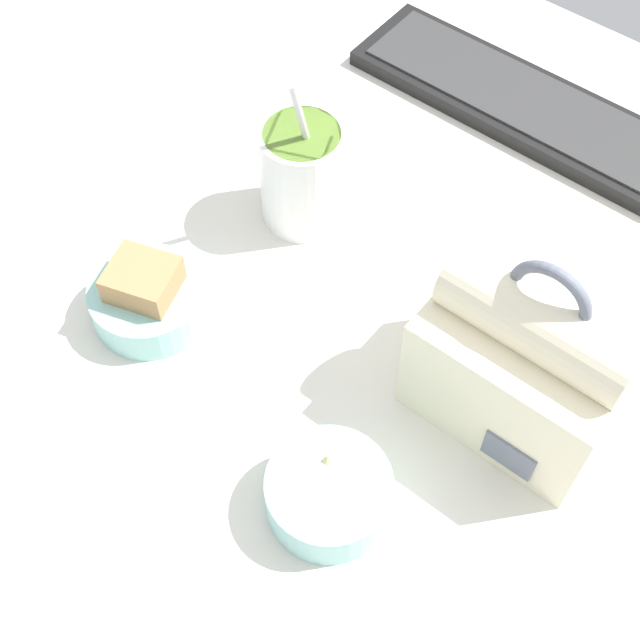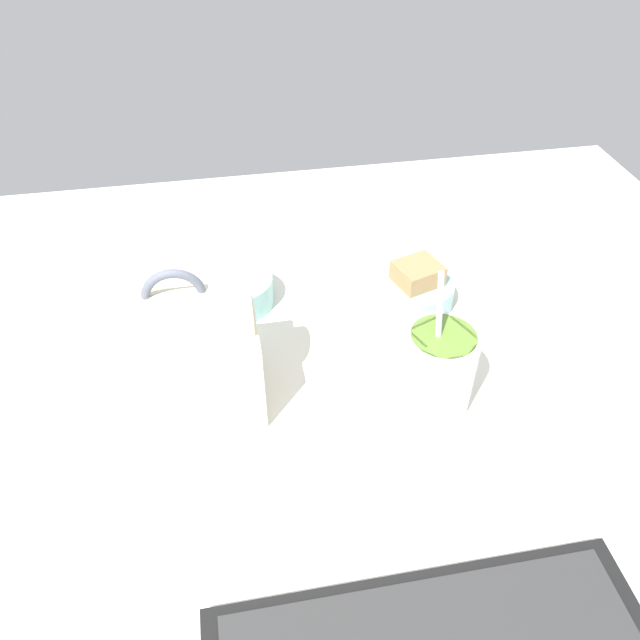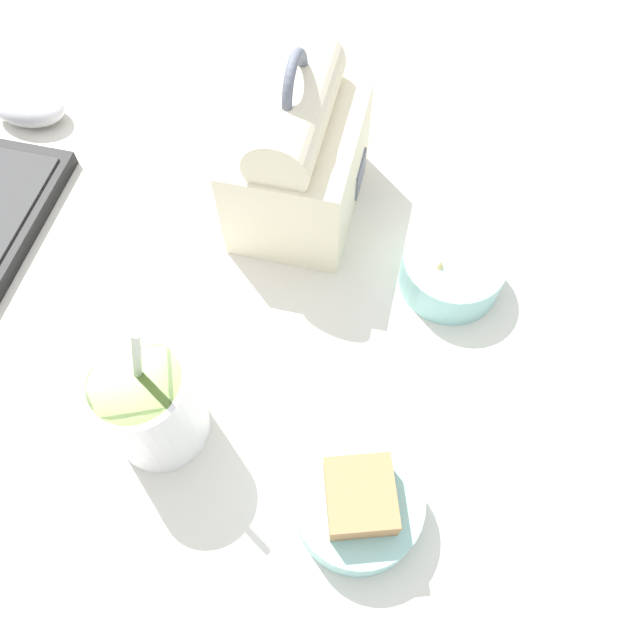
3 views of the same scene
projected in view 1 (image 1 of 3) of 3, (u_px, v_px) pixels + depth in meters
desk_surface at (354, 332)px, 86.65cm from camera, size 140.00×110.00×2.00cm
keyboard at (519, 102)px, 101.77cm from camera, size 39.72×11.77×2.10cm
lunch_bag at (527, 359)px, 74.72cm from camera, size 17.17×12.74×20.06cm
soup_cup at (303, 173)px, 88.95cm from camera, size 8.65×8.65×19.04cm
bento_bowl_sandwich at (148, 298)px, 84.49cm from camera, size 11.08×11.08×6.99cm
bento_bowl_snacks at (329, 493)px, 73.67cm from camera, size 10.63×10.63×5.36cm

